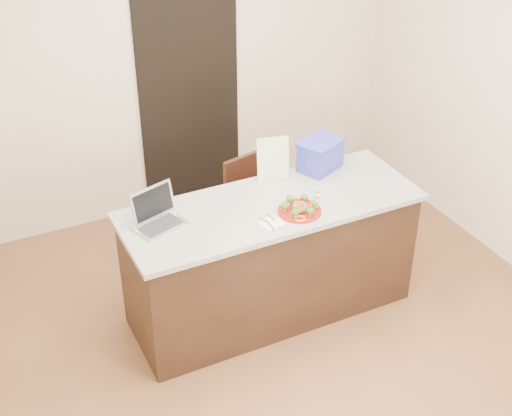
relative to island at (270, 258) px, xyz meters
name	(u,v)px	position (x,y,z in m)	size (l,w,h in m)	color
ground	(286,329)	(0.00, -0.25, -0.46)	(4.00, 4.00, 0.00)	brown
room_shell	(292,124)	(0.00, -0.25, 1.16)	(4.00, 4.00, 4.00)	white
doorway	(190,98)	(0.10, 1.73, 0.54)	(0.90, 0.02, 2.00)	black
island	(270,258)	(0.00, 0.00, 0.00)	(2.06, 0.76, 0.92)	black
plate	(300,210)	(0.12, -0.18, 0.47)	(0.29, 0.29, 0.02)	maroon
meatballs	(300,207)	(0.13, -0.17, 0.50)	(0.12, 0.12, 0.04)	brown
broccoli	(300,205)	(0.12, -0.18, 0.51)	(0.24, 0.24, 0.04)	#264C14
pepper_rings	(300,209)	(0.12, -0.18, 0.48)	(0.24, 0.27, 0.01)	orange
napkin	(271,223)	(-0.11, -0.22, 0.46)	(0.13, 0.13, 0.01)	white
fork	(268,222)	(-0.13, -0.20, 0.47)	(0.04, 0.17, 0.00)	#B4B4B9
knife	(276,222)	(-0.08, -0.23, 0.47)	(0.02, 0.18, 0.01)	silver
yogurt_bottle	(318,196)	(0.31, -0.09, 0.48)	(0.03, 0.03, 0.07)	white
laptop	(157,214)	(-0.77, 0.12, 0.52)	(0.37, 0.34, 0.23)	silver
leaflet	(273,159)	(0.16, 0.29, 0.62)	(0.23, 0.00, 0.33)	white
blue_box	(320,155)	(0.54, 0.28, 0.57)	(0.39, 0.34, 0.23)	#2C33A2
chair	(249,203)	(0.17, 0.70, 0.03)	(0.46, 0.46, 0.87)	#371810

